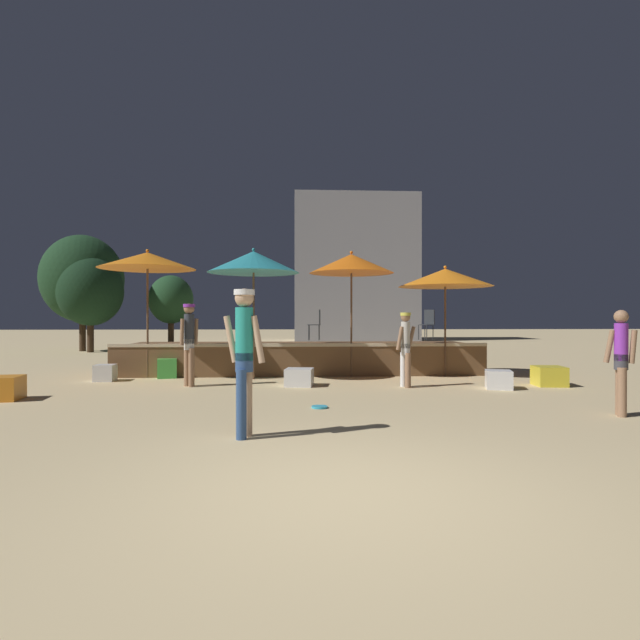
# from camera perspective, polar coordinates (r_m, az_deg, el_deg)

# --- Properties ---
(ground_plane) EXTENTS (120.00, 120.00, 0.00)m
(ground_plane) POSITION_cam_1_polar(r_m,az_deg,el_deg) (4.55, 3.31, -19.20)
(ground_plane) COLOR #D1B784
(wooden_deck) EXTENTS (9.69, 2.83, 0.86)m
(wooden_deck) POSITION_cam_1_polar(r_m,az_deg,el_deg) (14.17, -2.26, -4.30)
(wooden_deck) COLOR brown
(wooden_deck) RESTS_ON ground
(patio_umbrella_0) EXTENTS (2.17, 2.17, 3.23)m
(patio_umbrella_0) POSITION_cam_1_polar(r_m,az_deg,el_deg) (12.90, 3.61, 6.42)
(patio_umbrella_0) COLOR brown
(patio_umbrella_0) RESTS_ON ground
(patio_umbrella_1) EXTENTS (2.42, 2.42, 2.87)m
(patio_umbrella_1) POSITION_cam_1_polar(r_m,az_deg,el_deg) (13.34, 14.12, 4.70)
(patio_umbrella_1) COLOR brown
(patio_umbrella_1) RESTS_ON ground
(patio_umbrella_2) EXTENTS (2.25, 2.25, 3.23)m
(patio_umbrella_2) POSITION_cam_1_polar(r_m,az_deg,el_deg) (12.44, -7.61, 6.57)
(patio_umbrella_2) COLOR brown
(patio_umbrella_2) RESTS_ON ground
(patio_umbrella_3) EXTENTS (2.39, 2.39, 3.24)m
(patio_umbrella_3) POSITION_cam_1_polar(r_m,az_deg,el_deg) (13.35, -19.12, 6.41)
(patio_umbrella_3) COLOR brown
(patio_umbrella_3) RESTS_ON ground
(cube_seat_0) EXTENTS (0.47, 0.47, 0.40)m
(cube_seat_0) POSITION_cam_1_polar(r_m,az_deg,el_deg) (13.03, -23.35, -5.57)
(cube_seat_0) COLOR white
(cube_seat_0) RESTS_ON ground
(cube_seat_1) EXTENTS (0.56, 0.56, 0.49)m
(cube_seat_1) POSITION_cam_1_polar(r_m,az_deg,el_deg) (13.19, -17.07, -5.28)
(cube_seat_1) COLOR #4CC651
(cube_seat_1) RESTS_ON ground
(cube_seat_2) EXTENTS (0.64, 0.64, 0.39)m
(cube_seat_2) POSITION_cam_1_polar(r_m,az_deg,el_deg) (11.35, 19.75, -6.43)
(cube_seat_2) COLOR white
(cube_seat_2) RESTS_ON ground
(cube_seat_3) EXTENTS (0.71, 0.71, 0.44)m
(cube_seat_3) POSITION_cam_1_polar(r_m,az_deg,el_deg) (10.94, -32.57, -6.59)
(cube_seat_3) COLOR orange
(cube_seat_3) RESTS_ON ground
(cube_seat_4) EXTENTS (0.68, 0.68, 0.39)m
(cube_seat_4) POSITION_cam_1_polar(r_m,az_deg,el_deg) (11.15, -2.39, -6.55)
(cube_seat_4) COLOR white
(cube_seat_4) RESTS_ON ground
(cube_seat_5) EXTENTS (0.68, 0.68, 0.43)m
(cube_seat_5) POSITION_cam_1_polar(r_m,az_deg,el_deg) (12.28, 24.72, -5.84)
(cube_seat_5) COLOR yellow
(cube_seat_5) RESTS_ON ground
(person_0) EXTENTS (0.45, 0.27, 1.64)m
(person_0) POSITION_cam_1_polar(r_m,az_deg,el_deg) (9.00, 31.17, -3.88)
(person_0) COLOR #997051
(person_0) RESTS_ON ground
(person_1) EXTENTS (0.50, 0.31, 1.64)m
(person_1) POSITION_cam_1_polar(r_m,az_deg,el_deg) (11.02, 9.75, -2.92)
(person_1) COLOR #997051
(person_1) RESTS_ON ground
(person_2) EXTENTS (0.56, 0.31, 1.89)m
(person_2) POSITION_cam_1_polar(r_m,az_deg,el_deg) (6.37, -8.65, -3.53)
(person_2) COLOR #2D4C7F
(person_2) RESTS_ON ground
(person_4) EXTENTS (0.39, 0.38, 1.83)m
(person_4) POSITION_cam_1_polar(r_m,az_deg,el_deg) (11.36, -14.73, -2.08)
(person_4) COLOR #997051
(person_4) RESTS_ON ground
(bistro_chair_0) EXTENTS (0.48, 0.48, 0.90)m
(bistro_chair_0) POSITION_cam_1_polar(r_m,az_deg,el_deg) (15.19, 12.21, -0.18)
(bistro_chair_0) COLOR #2D3338
(bistro_chair_0) RESTS_ON wooden_deck
(bistro_chair_1) EXTENTS (0.40, 0.40, 0.90)m
(bistro_chair_1) POSITION_cam_1_polar(r_m,az_deg,el_deg) (14.76, -0.34, -0.19)
(bistro_chair_1) COLOR #2D3338
(bistro_chair_1) RESTS_ON wooden_deck
(frisbee_disc) EXTENTS (0.27, 0.27, 0.03)m
(frisbee_disc) POSITION_cam_1_polar(r_m,az_deg,el_deg) (8.49, -0.04, -9.91)
(frisbee_disc) COLOR #33B2D8
(frisbee_disc) RESTS_ON ground
(background_tree_0) EXTENTS (2.78, 2.78, 4.22)m
(background_tree_0) POSITION_cam_1_polar(r_m,az_deg,el_deg) (24.06, -24.77, 3.02)
(background_tree_0) COLOR #3D2B1C
(background_tree_0) RESTS_ON ground
(background_tree_1) EXTENTS (2.11, 2.11, 3.55)m
(background_tree_1) POSITION_cam_1_polar(r_m,az_deg,el_deg) (25.00, -16.67, 2.22)
(background_tree_1) COLOR #3D2B1C
(background_tree_1) RESTS_ON ground
(background_tree_2) EXTENTS (3.58, 3.58, 5.26)m
(background_tree_2) POSITION_cam_1_polar(r_m,az_deg,el_deg) (25.08, -25.51, 4.28)
(background_tree_2) COLOR #3D2B1C
(background_tree_2) RESTS_ON ground
(distant_building) EXTENTS (8.11, 3.82, 9.58)m
(distant_building) POSITION_cam_1_polar(r_m,az_deg,el_deg) (33.74, 4.01, 5.84)
(distant_building) COLOR gray
(distant_building) RESTS_ON ground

